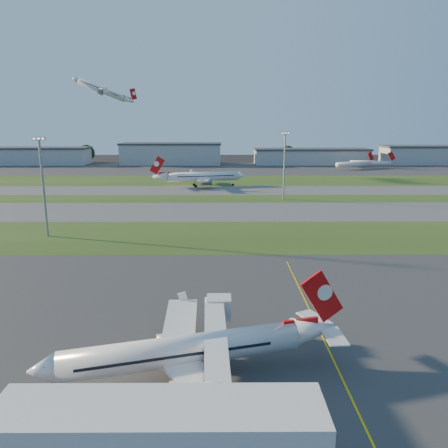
{
  "coord_description": "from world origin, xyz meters",
  "views": [
    {
      "loc": [
        -9.12,
        -59.68,
        29.35
      ],
      "look_at": [
        -8.57,
        36.11,
        7.0
      ],
      "focal_mm": 35.0,
      "sensor_mm": 36.0,
      "label": 1
    }
  ],
  "objects_px": {
    "jet_bridge": "(216,354)",
    "mini_jet_near": "(354,164)",
    "light_mast_centre": "(284,161)",
    "mini_jet_far": "(371,163)",
    "light_mast_west": "(43,181)",
    "airliner_taxiing": "(202,177)",
    "airliner_parked": "(186,351)"
  },
  "relations": [
    {
      "from": "light_mast_west",
      "to": "airliner_parked",
      "type": "bearing_deg",
      "value": -57.72
    },
    {
      "from": "jet_bridge",
      "to": "mini_jet_near",
      "type": "xyz_separation_m",
      "value": [
        85.76,
        236.03,
        -0.73
      ]
    },
    {
      "from": "airliner_taxiing",
      "to": "mini_jet_near",
      "type": "distance_m",
      "value": 121.45
    },
    {
      "from": "jet_bridge",
      "to": "mini_jet_near",
      "type": "bearing_deg",
      "value": 70.03
    },
    {
      "from": "light_mast_west",
      "to": "light_mast_centre",
      "type": "height_order",
      "value": "same"
    },
    {
      "from": "airliner_parked",
      "to": "light_mast_west",
      "type": "relative_size",
      "value": 1.29
    },
    {
      "from": "mini_jet_near",
      "to": "light_mast_centre",
      "type": "xyz_separation_m",
      "value": [
        -60.95,
        -112.79,
        11.53
      ]
    },
    {
      "from": "mini_jet_near",
      "to": "light_mast_west",
      "type": "distance_m",
      "value": 213.95
    },
    {
      "from": "mini_jet_near",
      "to": "mini_jet_far",
      "type": "bearing_deg",
      "value": 8.77
    },
    {
      "from": "airliner_parked",
      "to": "airliner_taxiing",
      "type": "height_order",
      "value": "airliner_taxiing"
    },
    {
      "from": "jet_bridge",
      "to": "light_mast_centre",
      "type": "bearing_deg",
      "value": 78.62
    },
    {
      "from": "airliner_taxiing",
      "to": "mini_jet_far",
      "type": "xyz_separation_m",
      "value": [
        107.45,
        84.53,
        -1.24
      ]
    },
    {
      "from": "mini_jet_near",
      "to": "light_mast_west",
      "type": "height_order",
      "value": "light_mast_west"
    },
    {
      "from": "airliner_parked",
      "to": "mini_jet_near",
      "type": "height_order",
      "value": "airliner_parked"
    },
    {
      "from": "jet_bridge",
      "to": "mini_jet_near",
      "type": "distance_m",
      "value": 251.13
    },
    {
      "from": "airliner_parked",
      "to": "mini_jet_near",
      "type": "relative_size",
      "value": 1.23
    },
    {
      "from": "mini_jet_near",
      "to": "mini_jet_far",
      "type": "xyz_separation_m",
      "value": [
        13.3,
        7.82,
        0.0
      ]
    },
    {
      "from": "mini_jet_far",
      "to": "light_mast_centre",
      "type": "xyz_separation_m",
      "value": [
        -74.25,
        -120.62,
        11.53
      ]
    },
    {
      "from": "mini_jet_near",
      "to": "mini_jet_far",
      "type": "relative_size",
      "value": 0.96
    },
    {
      "from": "airliner_taxiing",
      "to": "mini_jet_near",
      "type": "bearing_deg",
      "value": -152.74
    },
    {
      "from": "jet_bridge",
      "to": "light_mast_west",
      "type": "bearing_deg",
      "value": 123.91
    },
    {
      "from": "airliner_taxiing",
      "to": "light_mast_centre",
      "type": "bearing_deg",
      "value": 120.7
    },
    {
      "from": "mini_jet_far",
      "to": "light_mast_west",
      "type": "bearing_deg",
      "value": -118.42
    },
    {
      "from": "airliner_taxiing",
      "to": "airliner_parked",
      "type": "bearing_deg",
      "value": 79.89
    },
    {
      "from": "airliner_parked",
      "to": "mini_jet_far",
      "type": "xyz_separation_m",
      "value": [
        102.48,
        242.74,
        -0.45
      ]
    },
    {
      "from": "airliner_parked",
      "to": "jet_bridge",
      "type": "bearing_deg",
      "value": -33.37
    },
    {
      "from": "jet_bridge",
      "to": "light_mast_west",
      "type": "height_order",
      "value": "light_mast_west"
    },
    {
      "from": "airliner_parked",
      "to": "light_mast_west",
      "type": "height_order",
      "value": "light_mast_west"
    },
    {
      "from": "airliner_parked",
      "to": "light_mast_west",
      "type": "xyz_separation_m",
      "value": [
        -41.77,
        66.12,
        11.08
      ]
    },
    {
      "from": "airliner_taxiing",
      "to": "light_mast_west",
      "type": "xyz_separation_m",
      "value": [
        -36.8,
        -92.09,
        10.29
      ]
    },
    {
      "from": "jet_bridge",
      "to": "mini_jet_near",
      "type": "relative_size",
      "value": 0.99
    },
    {
      "from": "airliner_parked",
      "to": "light_mast_centre",
      "type": "distance_m",
      "value": 125.83
    }
  ]
}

